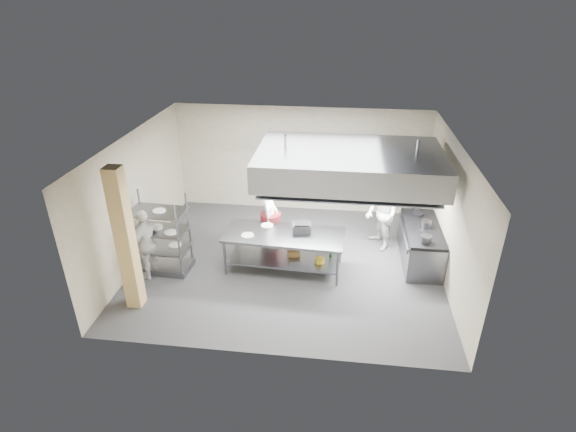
# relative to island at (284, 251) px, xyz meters

# --- Properties ---
(floor) EXTENTS (7.00, 7.00, 0.00)m
(floor) POSITION_rel_island_xyz_m (0.06, 0.23, -0.46)
(floor) COLOR #38383A
(floor) RESTS_ON ground
(ceiling) EXTENTS (7.00, 7.00, 0.00)m
(ceiling) POSITION_rel_island_xyz_m (0.06, 0.23, 2.54)
(ceiling) COLOR silver
(ceiling) RESTS_ON wall_back
(wall_back) EXTENTS (7.00, 0.00, 7.00)m
(wall_back) POSITION_rel_island_xyz_m (0.06, 3.23, 1.04)
(wall_back) COLOR tan
(wall_back) RESTS_ON ground
(wall_left) EXTENTS (0.00, 6.00, 6.00)m
(wall_left) POSITION_rel_island_xyz_m (-3.44, 0.23, 1.04)
(wall_left) COLOR tan
(wall_left) RESTS_ON ground
(wall_right) EXTENTS (0.00, 6.00, 6.00)m
(wall_right) POSITION_rel_island_xyz_m (3.56, 0.23, 1.04)
(wall_right) COLOR tan
(wall_right) RESTS_ON ground
(column) EXTENTS (0.30, 0.30, 3.00)m
(column) POSITION_rel_island_xyz_m (-2.84, -1.67, 1.04)
(column) COLOR #DCB771
(column) RESTS_ON floor
(exhaust_hood) EXTENTS (4.00, 2.50, 0.60)m
(exhaust_hood) POSITION_rel_island_xyz_m (1.36, 0.63, 1.94)
(exhaust_hood) COLOR slate
(exhaust_hood) RESTS_ON ceiling
(hood_strip_a) EXTENTS (1.60, 0.12, 0.04)m
(hood_strip_a) POSITION_rel_island_xyz_m (0.46, 0.63, 1.62)
(hood_strip_a) COLOR white
(hood_strip_a) RESTS_ON exhaust_hood
(hood_strip_b) EXTENTS (1.60, 0.12, 0.04)m
(hood_strip_b) POSITION_rel_island_xyz_m (2.26, 0.63, 1.62)
(hood_strip_b) COLOR white
(hood_strip_b) RESTS_ON exhaust_hood
(wall_shelf) EXTENTS (1.50, 0.28, 0.04)m
(wall_shelf) POSITION_rel_island_xyz_m (1.86, 3.07, 1.04)
(wall_shelf) COLOR slate
(wall_shelf) RESTS_ON wall_back
(island) EXTENTS (2.73, 1.25, 0.91)m
(island) POSITION_rel_island_xyz_m (0.00, 0.00, 0.00)
(island) COLOR slate
(island) RESTS_ON floor
(island_worktop) EXTENTS (2.73, 1.25, 0.06)m
(island_worktop) POSITION_rel_island_xyz_m (0.00, 0.00, 0.42)
(island_worktop) COLOR slate
(island_worktop) RESTS_ON island
(island_undershelf) EXTENTS (2.51, 1.13, 0.04)m
(island_undershelf) POSITION_rel_island_xyz_m (0.00, 0.00, -0.16)
(island_undershelf) COLOR gray
(island_undershelf) RESTS_ON island
(pass_rack) EXTENTS (1.26, 0.78, 1.83)m
(pass_rack) POSITION_rel_island_xyz_m (-2.74, -0.35, 0.46)
(pass_rack) COLOR slate
(pass_rack) RESTS_ON floor
(cooking_range) EXTENTS (0.80, 2.00, 0.84)m
(cooking_range) POSITION_rel_island_xyz_m (3.14, 0.73, -0.04)
(cooking_range) COLOR slate
(cooking_range) RESTS_ON floor
(range_top) EXTENTS (0.78, 1.96, 0.06)m
(range_top) POSITION_rel_island_xyz_m (3.14, 0.73, 0.41)
(range_top) COLOR black
(range_top) RESTS_ON cooking_range
(chef_head) EXTENTS (0.45, 0.66, 1.78)m
(chef_head) POSITION_rel_island_xyz_m (-0.45, 0.75, 0.43)
(chef_head) COLOR white
(chef_head) RESTS_ON floor
(chef_line) EXTENTS (0.96, 1.07, 1.81)m
(chef_line) POSITION_rel_island_xyz_m (2.23, 1.25, 0.45)
(chef_line) COLOR silver
(chef_line) RESTS_ON floor
(chef_plating) EXTENTS (0.69, 1.04, 1.64)m
(chef_plating) POSITION_rel_island_xyz_m (-2.94, -0.65, 0.36)
(chef_plating) COLOR silver
(chef_plating) RESTS_ON floor
(griddle) EXTENTS (0.45, 0.37, 0.20)m
(griddle) POSITION_rel_island_xyz_m (0.38, 0.15, 0.55)
(griddle) COLOR slate
(griddle) RESTS_ON island_worktop
(wicker_basket) EXTENTS (0.32, 0.24, 0.13)m
(wicker_basket) POSITION_rel_island_xyz_m (0.21, 0.07, -0.07)
(wicker_basket) COLOR olive
(wicker_basket) RESTS_ON island_undershelf
(stockpot) EXTENTS (0.24, 0.24, 0.17)m
(stockpot) POSITION_rel_island_xyz_m (3.20, 0.72, 0.53)
(stockpot) COLOR gray
(stockpot) RESTS_ON range_top
(plate_stack) EXTENTS (0.28, 0.28, 0.05)m
(plate_stack) POSITION_rel_island_xyz_m (-2.74, -0.35, 0.13)
(plate_stack) COLOR white
(plate_stack) RESTS_ON pass_rack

